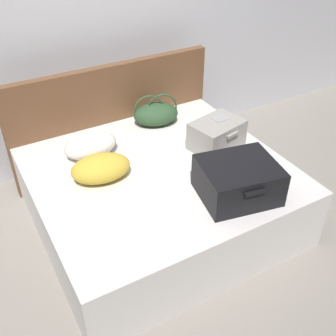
{
  "coord_description": "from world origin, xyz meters",
  "views": [
    {
      "loc": [
        -1.22,
        -1.89,
        2.42
      ],
      "look_at": [
        0.0,
        0.27,
        0.63
      ],
      "focal_mm": 43.76,
      "sensor_mm": 36.0,
      "label": 1
    }
  ],
  "objects": [
    {
      "name": "duffel_bag",
      "position": [
        0.32,
        1.05,
        0.64
      ],
      "size": [
        0.47,
        0.38,
        0.3
      ],
      "rotation": [
        0.0,
        0.0,
        -0.29
      ],
      "color": "#2D4C2D",
      "rests_on": "bed"
    },
    {
      "name": "bed",
      "position": [
        0.0,
        0.4,
        0.26
      ],
      "size": [
        1.93,
        1.76,
        0.53
      ],
      "primitive_type": "cube",
      "color": "silver",
      "rests_on": "ground"
    },
    {
      "name": "pillow_near_headboard",
      "position": [
        -0.44,
        0.52,
        0.62
      ],
      "size": [
        0.49,
        0.36,
        0.19
      ],
      "primitive_type": "ellipsoid",
      "rotation": [
        0.0,
        0.0,
        -0.15
      ],
      "color": "gold",
      "rests_on": "bed"
    },
    {
      "name": "hard_case_large",
      "position": [
        0.34,
        -0.14,
        0.66
      ],
      "size": [
        0.61,
        0.55,
        0.26
      ],
      "rotation": [
        0.0,
        0.0,
        -0.2
      ],
      "color": "black",
      "rests_on": "bed"
    },
    {
      "name": "hard_case_medium",
      "position": [
        0.57,
        0.45,
        0.65
      ],
      "size": [
        0.48,
        0.38,
        0.25
      ],
      "rotation": [
        0.0,
        0.0,
        0.22
      ],
      "color": "gray",
      "rests_on": "bed"
    },
    {
      "name": "ground_plane",
      "position": [
        0.0,
        0.0,
        0.0
      ],
      "size": [
        12.0,
        12.0,
        0.0
      ],
      "primitive_type": "plane",
      "color": "gray"
    },
    {
      "name": "back_wall",
      "position": [
        0.0,
        1.65,
        1.3
      ],
      "size": [
        8.0,
        0.1,
        2.6
      ],
      "primitive_type": "cube",
      "color": "silver",
      "rests_on": "ground"
    },
    {
      "name": "headboard",
      "position": [
        0.0,
        1.32,
        0.53
      ],
      "size": [
        1.97,
        0.08,
        1.07
      ],
      "primitive_type": "cube",
      "color": "brown",
      "rests_on": "ground"
    },
    {
      "name": "pillow_center_head",
      "position": [
        -0.39,
        0.86,
        0.62
      ],
      "size": [
        0.45,
        0.3,
        0.19
      ],
      "primitive_type": "ellipsoid",
      "rotation": [
        0.0,
        0.0,
        0.04
      ],
      "color": "white",
      "rests_on": "bed"
    }
  ]
}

